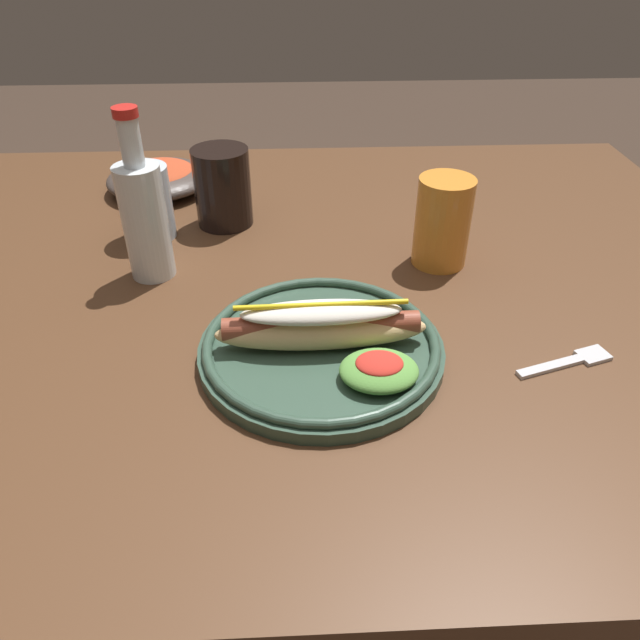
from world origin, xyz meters
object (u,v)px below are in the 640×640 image
hot_dog_plate (324,343)px  water_cup (147,203)px  soda_cup (223,187)px  fork (571,361)px  side_bowl (158,177)px  extra_cup (443,222)px  glass_bottle (144,216)px

hot_dog_plate → water_cup: bearing=128.7°
water_cup → soda_cup: bearing=20.1°
fork → side_bowl: side_bowl is taller
soda_cup → extra_cup: bearing=-23.9°
fork → glass_bottle: glass_bottle is taller
hot_dog_plate → water_cup: water_cup is taller
soda_cup → extra_cup: extra_cup is taller
hot_dog_plate → fork: bearing=-4.7°
fork → soda_cup: soda_cup is taller
extra_cup → soda_cup: bearing=156.1°
water_cup → glass_bottle: size_ratio=0.48×
hot_dog_plate → glass_bottle: 0.31m
extra_cup → side_bowl: (-0.45, 0.28, -0.04)m
hot_dog_plate → side_bowl: size_ratio=1.57×
soda_cup → glass_bottle: (-0.09, -0.16, 0.03)m
soda_cup → glass_bottle: bearing=-119.6°
hot_dog_plate → fork: 0.28m
water_cup → extra_cup: size_ratio=0.88×
extra_cup → side_bowl: 0.53m
hot_dog_plate → glass_bottle: size_ratio=1.22×
hot_dog_plate → fork: hot_dog_plate is taller
hot_dog_plate → soda_cup: size_ratio=2.31×
soda_cup → side_bowl: size_ratio=0.68×
water_cup → extra_cup: 0.44m
soda_cup → water_cup: (-0.11, -0.04, -0.01)m
glass_bottle → hot_dog_plate: bearing=-41.0°
glass_bottle → side_bowl: 0.30m
water_cup → side_bowl: size_ratio=0.62×
fork → glass_bottle: bearing=138.9°
glass_bottle → soda_cup: bearing=60.4°
fork → soda_cup: (-0.42, 0.38, 0.06)m
hot_dog_plate → side_bowl: 0.56m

